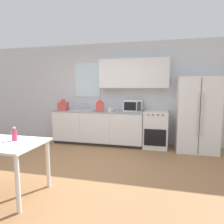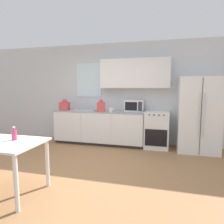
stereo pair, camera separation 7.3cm
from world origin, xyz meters
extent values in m
plane|color=#9E7047|center=(0.00, 0.00, 0.00)|extent=(12.00, 12.00, 0.00)
cube|color=silver|center=(0.00, 2.33, 1.35)|extent=(12.00, 0.06, 2.70)
cube|color=silver|center=(-0.62, 2.29, 1.72)|extent=(0.74, 0.04, 0.93)
cube|color=white|center=(0.70, 2.14, 1.87)|extent=(1.78, 0.32, 0.74)
cube|color=#333333|center=(-0.22, 2.02, 0.04)|extent=(2.40, 0.57, 0.08)
cube|color=white|center=(-0.22, 1.99, 0.47)|extent=(2.40, 0.63, 0.79)
cube|color=white|center=(-1.02, 1.67, 0.47)|extent=(0.78, 0.01, 0.77)
cube|color=white|center=(-0.22, 1.67, 0.47)|extent=(0.78, 0.01, 0.77)
cube|color=white|center=(0.58, 1.67, 0.47)|extent=(0.78, 0.01, 0.77)
cube|color=#9EA0A5|center=(-0.22, 1.99, 0.88)|extent=(2.42, 0.65, 0.03)
cube|color=white|center=(1.29, 2.00, 0.46)|extent=(0.59, 0.60, 0.92)
cube|color=black|center=(1.29, 1.70, 0.32)|extent=(0.51, 0.01, 0.40)
cylinder|color=#262626|center=(1.12, 1.69, 0.87)|extent=(0.03, 0.02, 0.03)
cylinder|color=#262626|center=(1.23, 1.69, 0.87)|extent=(0.03, 0.02, 0.03)
cylinder|color=#262626|center=(1.35, 1.69, 0.87)|extent=(0.03, 0.02, 0.03)
cylinder|color=#262626|center=(1.46, 1.69, 0.87)|extent=(0.03, 0.02, 0.03)
cube|color=white|center=(2.24, 1.95, 0.88)|extent=(0.91, 0.71, 1.75)
cube|color=#3F3F3F|center=(2.24, 1.59, 0.88)|extent=(0.01, 0.01, 1.69)
cylinder|color=silver|center=(2.19, 1.56, 0.91)|extent=(0.02, 0.02, 0.96)
cylinder|color=silver|center=(2.29, 1.56, 0.91)|extent=(0.02, 0.02, 0.96)
cube|color=#B7BABC|center=(-0.62, 1.99, 0.90)|extent=(0.62, 0.43, 0.02)
cylinder|color=silver|center=(-0.62, 2.16, 1.03)|extent=(0.02, 0.02, 0.24)
cylinder|color=silver|center=(-0.62, 2.09, 1.14)|extent=(0.02, 0.14, 0.02)
cube|color=silver|center=(0.70, 2.10, 1.04)|extent=(0.48, 0.35, 0.29)
cube|color=black|center=(0.65, 1.91, 1.04)|extent=(0.30, 0.01, 0.21)
cube|color=#2D2D33|center=(0.88, 1.91, 1.04)|extent=(0.10, 0.01, 0.23)
cylinder|color=white|center=(0.14, 1.82, 0.95)|extent=(0.09, 0.09, 0.10)
torus|color=white|center=(0.21, 1.82, 0.95)|extent=(0.02, 0.08, 0.08)
cube|color=#D14C4C|center=(-1.18, 1.87, 1.00)|extent=(0.26, 0.22, 0.22)
sphere|color=#D14C4C|center=(-1.18, 1.87, 1.14)|extent=(0.14, 0.14, 0.13)
cube|color=#D14C4C|center=(-0.11, 1.80, 1.02)|extent=(0.23, 0.21, 0.24)
sphere|color=#D14C4C|center=(-0.11, 1.80, 1.16)|extent=(0.13, 0.13, 0.11)
cube|color=white|center=(-0.73, -0.81, 0.74)|extent=(1.11, 0.78, 0.03)
cylinder|color=white|center=(-0.24, -1.14, 0.36)|extent=(0.06, 0.06, 0.73)
cylinder|color=white|center=(-0.24, -0.48, 0.36)|extent=(0.06, 0.06, 0.73)
cylinder|color=#DB386B|center=(-0.62, -0.69, 0.83)|extent=(0.07, 0.07, 0.14)
cylinder|color=#DB386B|center=(-0.62, -0.69, 0.92)|extent=(0.03, 0.03, 0.03)
cylinder|color=white|center=(-0.62, -0.69, 0.94)|extent=(0.04, 0.04, 0.02)
camera|label=1|loc=(1.40, -3.07, 1.51)|focal=32.00mm
camera|label=2|loc=(1.47, -3.05, 1.51)|focal=32.00mm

